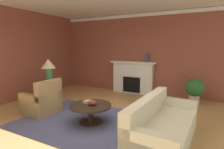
# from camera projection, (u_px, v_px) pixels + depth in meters

# --- Properties ---
(ground_plane) EXTENTS (8.93, 8.93, 0.00)m
(ground_plane) POSITION_uv_depth(u_px,v_px,m) (100.00, 121.00, 4.48)
(ground_plane) COLOR tan
(wall_fireplace) EXTENTS (7.47, 0.12, 3.08)m
(wall_fireplace) POSITION_uv_depth(u_px,v_px,m) (143.00, 54.00, 7.03)
(wall_fireplace) COLOR brown
(wall_fireplace) RESTS_ON ground_plane
(wall_window) EXTENTS (0.12, 6.85, 3.08)m
(wall_window) POSITION_uv_depth(u_px,v_px,m) (16.00, 55.00, 6.11)
(wall_window) COLOR brown
(wall_window) RESTS_ON ground_plane
(crown_moulding) EXTENTS (7.47, 0.08, 0.12)m
(crown_moulding) POSITION_uv_depth(u_px,v_px,m) (143.00, 15.00, 6.74)
(crown_moulding) COLOR white
(area_rug) EXTENTS (3.48, 2.41, 0.01)m
(area_rug) POSITION_uv_depth(u_px,v_px,m) (91.00, 122.00, 4.38)
(area_rug) COLOR #4C517A
(area_rug) RESTS_ON ground_plane
(fireplace) EXTENTS (1.80, 0.35, 1.25)m
(fireplace) POSITION_uv_depth(u_px,v_px,m) (133.00, 78.00, 7.14)
(fireplace) COLOR white
(fireplace) RESTS_ON ground_plane
(sofa) EXTENTS (1.02, 2.15, 0.85)m
(sofa) POSITION_uv_depth(u_px,v_px,m) (162.00, 127.00, 3.46)
(sofa) COLOR beige
(sofa) RESTS_ON ground_plane
(armchair_near_window) EXTENTS (0.82, 0.82, 0.95)m
(armchair_near_window) POSITION_uv_depth(u_px,v_px,m) (42.00, 102.00, 4.96)
(armchair_near_window) COLOR #9E7A4C
(armchair_near_window) RESTS_ON ground_plane
(coffee_table) EXTENTS (1.00, 1.00, 0.45)m
(coffee_table) POSITION_uv_depth(u_px,v_px,m) (91.00, 109.00, 4.33)
(coffee_table) COLOR #2D2319
(coffee_table) RESTS_ON ground_plane
(side_table) EXTENTS (0.56, 0.56, 0.70)m
(side_table) POSITION_uv_depth(u_px,v_px,m) (50.00, 91.00, 5.82)
(side_table) COLOR #2D2319
(side_table) RESTS_ON ground_plane
(table_lamp) EXTENTS (0.44, 0.44, 0.75)m
(table_lamp) POSITION_uv_depth(u_px,v_px,m) (48.00, 66.00, 5.69)
(table_lamp) COLOR beige
(table_lamp) RESTS_ON side_table
(vase_mantel_right) EXTENTS (0.11, 0.11, 0.34)m
(vase_mantel_right) POSITION_uv_depth(u_px,v_px,m) (146.00, 58.00, 6.72)
(vase_mantel_right) COLOR navy
(vase_mantel_right) RESTS_ON fireplace
(vase_on_side_table) EXTENTS (0.19, 0.19, 0.44)m
(vase_on_side_table) POSITION_uv_depth(u_px,v_px,m) (49.00, 76.00, 5.56)
(vase_on_side_table) COLOR #33703D
(vase_on_side_table) RESTS_ON side_table
(book_red_cover) EXTENTS (0.22, 0.21, 0.05)m
(book_red_cover) POSITION_uv_depth(u_px,v_px,m) (88.00, 102.00, 4.47)
(book_red_cover) COLOR tan
(book_red_cover) RESTS_ON coffee_table
(book_art_folio) EXTENTS (0.22, 0.16, 0.04)m
(book_art_folio) POSITION_uv_depth(u_px,v_px,m) (92.00, 102.00, 4.27)
(book_art_folio) COLOR maroon
(book_art_folio) RESTS_ON coffee_table
(potted_plant) EXTENTS (0.56, 0.56, 0.83)m
(potted_plant) POSITION_uv_depth(u_px,v_px,m) (195.00, 89.00, 5.69)
(potted_plant) COLOR #BCB29E
(potted_plant) RESTS_ON ground_plane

